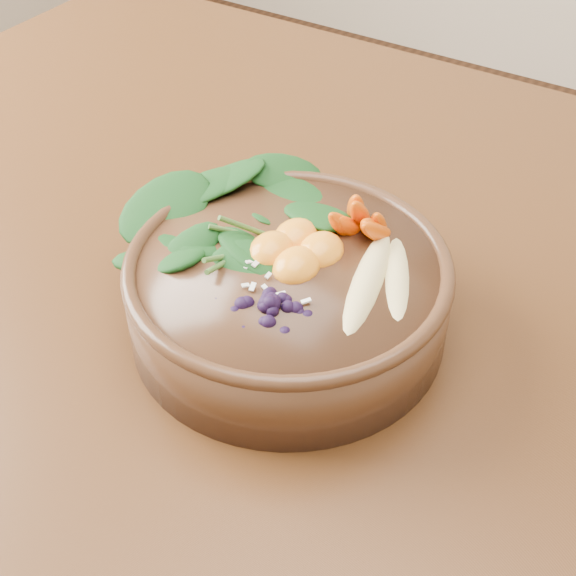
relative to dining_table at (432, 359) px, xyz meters
name	(u,v)px	position (x,y,z in m)	size (l,w,h in m)	color
dining_table	(432,359)	(0.00, 0.00, 0.00)	(1.60, 0.90, 0.75)	#331C0C
stoneware_bowl	(288,297)	(-0.10, -0.12, 0.13)	(0.28, 0.28, 0.07)	#502F1B
kale_heap	(261,197)	(-0.15, -0.08, 0.19)	(0.18, 0.16, 0.04)	#134215
carrot_cluster	(369,187)	(-0.07, -0.04, 0.21)	(0.06, 0.06, 0.08)	#DA4D02
banana_halves	(384,266)	(-0.02, -0.10, 0.18)	(0.09, 0.16, 0.03)	#E0CC84
mandarin_cluster	(296,237)	(-0.10, -0.10, 0.18)	(0.08, 0.09, 0.03)	orange
blueberry_pile	(270,290)	(-0.08, -0.18, 0.19)	(0.13, 0.10, 0.04)	black
coconut_flakes	(283,275)	(-0.09, -0.14, 0.17)	(0.09, 0.07, 0.01)	white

